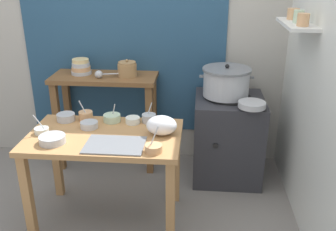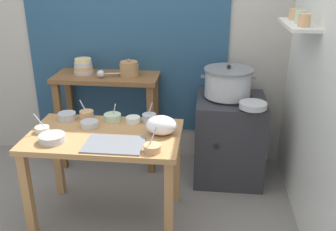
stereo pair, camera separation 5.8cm
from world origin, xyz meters
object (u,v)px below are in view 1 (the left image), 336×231
object	(u,v)px
stove_block	(227,137)
bowl_stack_enamel	(81,67)
steamer_pot	(226,82)
prep_bowl_1	(112,118)
prep_bowl_2	(149,118)
ladle	(100,74)
prep_bowl_4	(133,120)
prep_bowl_0	(52,139)
plastic_bag	(162,125)
prep_bowl_5	(66,117)
prep_bowl_3	(89,124)
wide_pan	(252,105)
prep_bowl_8	(42,130)
prep_bowl_6	(86,115)
prep_bowl_7	(154,148)
prep_table	(105,148)
back_shelf_table	(106,98)
clay_pot	(127,69)
serving_tray	(115,145)

from	to	relation	value
stove_block	bowl_stack_enamel	xyz separation A→B (m)	(-1.36, 0.17, 0.58)
steamer_pot	prep_bowl_1	world-z (taller)	steamer_pot
prep_bowl_2	ladle	bearing A→B (deg)	133.43
bowl_stack_enamel	prep_bowl_4	size ratio (longest dim) A/B	1.68
prep_bowl_0	plastic_bag	bearing A→B (deg)	15.38
prep_bowl_1	prep_bowl_5	world-z (taller)	prep_bowl_1
prep_bowl_0	prep_bowl_3	xyz separation A→B (m)	(0.18, 0.27, -0.00)
wide_pan	prep_bowl_5	bearing A→B (deg)	-169.96
bowl_stack_enamel	prep_bowl_2	xyz separation A→B (m)	(0.71, -0.65, -0.21)
prep_bowl_2	prep_bowl_3	bearing A→B (deg)	-161.42
ladle	prep_bowl_8	bearing A→B (deg)	-106.43
prep_bowl_1	prep_bowl_5	xyz separation A→B (m)	(-0.36, -0.02, -0.00)
wide_pan	stove_block	bearing A→B (deg)	121.87
plastic_bag	prep_bowl_6	xyz separation A→B (m)	(-0.61, 0.21, -0.03)
bowl_stack_enamel	prep_bowl_1	distance (m)	0.81
steamer_pot	prep_bowl_8	distance (m)	1.56
prep_bowl_6	prep_bowl_8	bearing A→B (deg)	-132.38
steamer_pot	wide_pan	world-z (taller)	steamer_pot
stove_block	prep_bowl_7	xyz separation A→B (m)	(-0.55, -0.96, 0.36)
plastic_bag	prep_table	bearing A→B (deg)	-174.99
prep_table	prep_bowl_2	world-z (taller)	prep_bowl_2
prep_bowl_0	prep_bowl_4	xyz separation A→B (m)	(0.49, 0.38, -0.00)
prep_bowl_6	prep_bowl_8	size ratio (longest dim) A/B	1.07
prep_bowl_4	prep_bowl_0	bearing A→B (deg)	-142.07
bowl_stack_enamel	prep_bowl_2	world-z (taller)	bowl_stack_enamel
back_shelf_table	prep_bowl_1	bearing A→B (deg)	-71.64
clay_pot	prep_bowl_5	size ratio (longest dim) A/B	1.22
prep_table	back_shelf_table	xyz separation A→B (m)	(-0.20, 0.86, 0.07)
prep_bowl_3	prep_table	bearing A→B (deg)	-36.76
plastic_bag	prep_bowl_1	bearing A→B (deg)	153.56
clay_pot	prep_bowl_8	distance (m)	1.02
back_shelf_table	prep_bowl_5	world-z (taller)	back_shelf_table
prep_bowl_5	prep_bowl_6	size ratio (longest dim) A/B	0.86
prep_table	prep_bowl_8	distance (m)	0.47
steamer_pot	prep_bowl_2	size ratio (longest dim) A/B	3.01
bowl_stack_enamel	prep_bowl_3	distance (m)	0.87
wide_pan	prep_bowl_4	size ratio (longest dim) A/B	2.02
prep_table	prep_bowl_1	world-z (taller)	prep_bowl_1
clay_pot	prep_bowl_2	distance (m)	0.70
clay_pot	plastic_bag	xyz separation A→B (m)	(0.39, -0.82, -0.18)
bowl_stack_enamel	prep_bowl_4	world-z (taller)	bowl_stack_enamel
prep_table	prep_bowl_6	xyz separation A→B (m)	(-0.20, 0.25, 0.15)
back_shelf_table	bowl_stack_enamel	world-z (taller)	bowl_stack_enamel
prep_bowl_2	prep_bowl_7	world-z (taller)	prep_bowl_7
ladle	bowl_stack_enamel	bearing A→B (deg)	150.83
serving_tray	prep_bowl_7	distance (m)	0.28
bowl_stack_enamel	prep_bowl_6	world-z (taller)	bowl_stack_enamel
serving_tray	wide_pan	world-z (taller)	wide_pan
prep_bowl_1	stove_block	bearing A→B (deg)	27.66
prep_bowl_3	prep_bowl_8	xyz separation A→B (m)	(-0.31, -0.13, -0.00)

